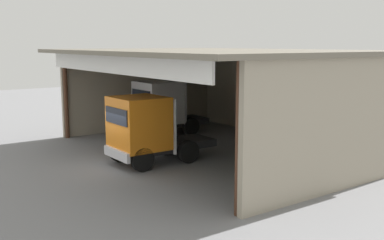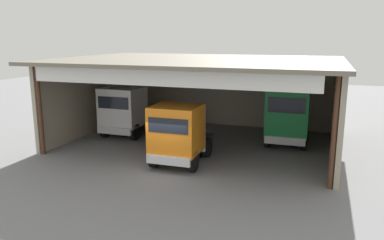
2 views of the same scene
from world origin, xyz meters
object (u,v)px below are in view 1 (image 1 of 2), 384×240
Objects in this scene: tool_cart at (244,129)px; oil_drum at (252,127)px; truck_orange_center_right_bay at (146,129)px; truck_white_yard_outside at (161,107)px; truck_green_right_bay at (307,126)px.

oil_drum is at bearing 112.90° from tool_cart.
tool_cart reaches higher than oil_drum.
oil_drum is at bearing -75.23° from truck_orange_center_right_bay.
truck_white_yard_outside is 6.98m from truck_orange_center_right_bay.
truck_green_right_bay reaches higher than truck_orange_center_right_bay.
oil_drum is at bearing -122.57° from truck_white_yard_outside.
truck_orange_center_right_bay reaches higher than oil_drum.
oil_drum is (-7.45, 3.63, -1.52)m from truck_green_right_bay.
truck_orange_center_right_bay is at bearing 46.67° from truck_green_right_bay.
oil_drum is 1.14m from tool_cart.
tool_cart is (-2.04, 7.95, -1.16)m from truck_orange_center_right_bay.
truck_orange_center_right_bay is 5.17× the size of tool_cart.
truck_green_right_bay is 7.60m from tool_cart.
tool_cart is at bearing -67.10° from oil_drum.
tool_cart is at bearing -133.24° from truck_white_yard_outside.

